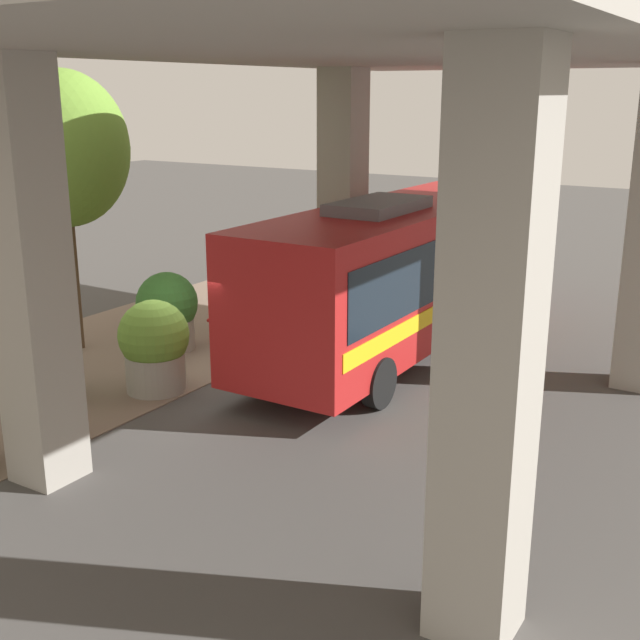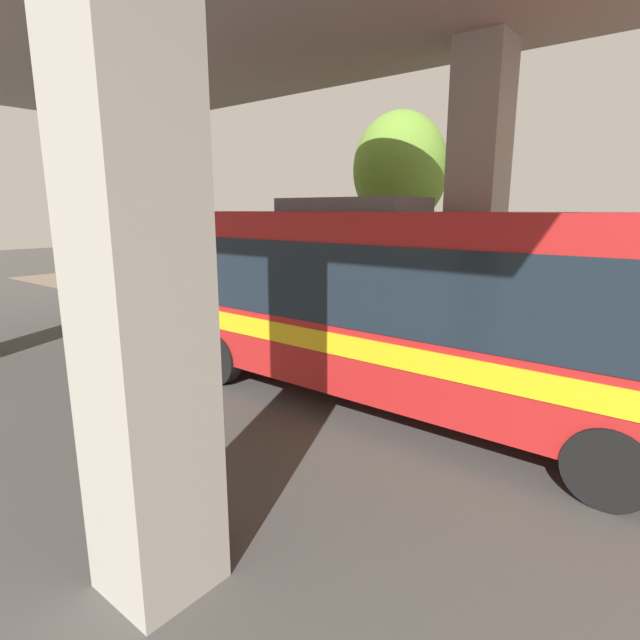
{
  "view_description": "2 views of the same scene",
  "coord_description": "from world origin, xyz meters",
  "views": [
    {
      "loc": [
        10.09,
        -12.01,
        5.82
      ],
      "look_at": [
        1.29,
        2.22,
        1.02
      ],
      "focal_mm": 45.0,
      "sensor_mm": 36.0,
      "label": 1
    },
    {
      "loc": [
        9.72,
        8.22,
        3.4
      ],
      "look_at": [
        0.58,
        0.87,
        0.8
      ],
      "focal_mm": 28.0,
      "sensor_mm": 36.0,
      "label": 2
    }
  ],
  "objects": [
    {
      "name": "planter_front",
      "position": [
        -2.12,
        -2.41,
        0.82
      ],
      "size": [
        1.28,
        1.28,
        1.6
      ],
      "color": "#9E998E",
      "rests_on": "ground"
    },
    {
      "name": "ground_plane",
      "position": [
        0.0,
        0.0,
        0.0
      ],
      "size": [
        80.0,
        80.0,
        0.0
      ],
      "primitive_type": "plane",
      "color": "#474442",
      "rests_on": "ground"
    },
    {
      "name": "bus",
      "position": [
        2.28,
        3.98,
        1.96
      ],
      "size": [
        2.81,
        10.13,
        3.61
      ],
      "color": "#B21E1E",
      "rests_on": "ground"
    },
    {
      "name": "planter_extra",
      "position": [
        -0.65,
        -0.88,
        0.95
      ],
      "size": [
        1.41,
        1.41,
        1.88
      ],
      "color": "#9E998E",
      "rests_on": "ground"
    },
    {
      "name": "planter_middle",
      "position": [
        -2.27,
        1.28,
        0.92
      ],
      "size": [
        1.42,
        1.42,
        1.83
      ],
      "color": "#9E998E",
      "rests_on": "ground"
    },
    {
      "name": "overpass",
      "position": [
        4.0,
        0.0,
        6.03
      ],
      "size": [
        9.4,
        17.07,
        6.93
      ],
      "color": "#9E998E",
      "rests_on": "ground"
    },
    {
      "name": "street_tree_near",
      "position": [
        -4.08,
        0.25,
        4.58
      ],
      "size": [
        2.85,
        2.85,
        6.3
      ],
      "color": "brown",
      "rests_on": "ground"
    },
    {
      "name": "fire_hydrant",
      "position": [
        -1.82,
        2.41,
        0.44
      ],
      "size": [
        0.4,
        0.19,
        0.87
      ],
      "color": "#B21919",
      "rests_on": "ground"
    },
    {
      "name": "planter_back",
      "position": [
        -0.89,
        -5.12,
        0.7
      ],
      "size": [
        1.13,
        1.13,
        1.44
      ],
      "color": "#9E998E",
      "rests_on": "ground"
    },
    {
      "name": "sidewalk_strip",
      "position": [
        -3.0,
        0.0,
        0.01
      ],
      "size": [
        6.0,
        40.0,
        0.02
      ],
      "color": "#7A6656",
      "rests_on": "ground"
    }
  ]
}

